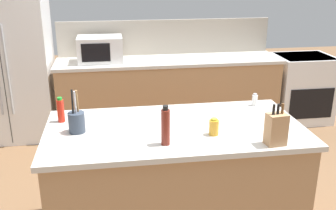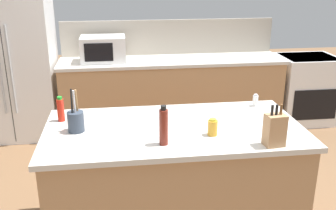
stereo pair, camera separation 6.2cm
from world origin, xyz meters
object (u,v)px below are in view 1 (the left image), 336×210
Objects in this scene: refrigerator at (9,64)px; knife_block at (276,129)px; salt_shaker at (255,100)px; vinegar_bottle at (166,126)px; honey_jar at (214,127)px; microwave at (100,49)px; hot_sauce_bottle at (61,110)px; range_oven at (301,88)px; utensil_crock at (77,121)px.

knife_block is at bearing -49.17° from refrigerator.
refrigerator is 6.51× the size of knife_block.
vinegar_bottle is at bearing -143.14° from salt_shaker.
refrigerator is at bearing 128.31° from honey_jar.
refrigerator is 1.12m from microwave.
hot_sauce_bottle is (-1.10, 0.42, 0.03)m from honey_jar.
hot_sauce_bottle reaches higher than salt_shaker.
range_oven is 3.17× the size of knife_block.
utensil_crock is (-1.34, 0.42, -0.03)m from knife_block.
microwave is at bearing 180.00° from range_oven.
honey_jar is 0.45× the size of vinegar_bottle.
range_oven is 2.80m from microwave.
microwave reaches higher than vinegar_bottle.
salt_shaker is (0.87, 0.66, -0.08)m from vinegar_bottle.
hot_sauce_bottle is (-0.29, -1.96, -0.06)m from microwave.
utensil_crock is at bearing 153.40° from vinegar_bottle.
utensil_crock reaches higher than knife_block.
refrigerator is at bearing 179.23° from range_oven.
utensil_crock is at bearing -59.14° from hot_sauce_bottle.
utensil_crock is 1.62× the size of hot_sauce_bottle.
refrigerator is at bearing 142.27° from salt_shaker.
salt_shaker is at bearing -54.06° from microwave.
utensil_crock reaches higher than vinegar_bottle.
hot_sauce_bottle is at bearing 120.86° from utensil_crock.
vinegar_bottle is (-2.27, -2.49, 0.60)m from range_oven.
refrigerator is 3.08m from salt_shaker.
honey_jar is 0.39m from vinegar_bottle.
refrigerator is 14.94× the size of honey_jar.
utensil_crock reaches higher than range_oven.
utensil_crock reaches higher than hot_sauce_bottle.
hot_sauce_bottle is at bearing -67.83° from refrigerator.
honey_jar is (-0.37, 0.22, -0.05)m from knife_block.
salt_shaker is 0.54× the size of hot_sauce_bottle.
range_oven is at bearing -0.77° from refrigerator.
microwave is 1.98m from hot_sauce_bottle.
vinegar_bottle reaches higher than range_oven.
range_oven is 3.42m from vinegar_bottle.
refrigerator reaches higher than range_oven.
refrigerator is 3.45× the size of microwave.
microwave reaches higher than salt_shaker.
microwave reaches higher than hot_sauce_bottle.
honey_jar is at bearing 16.17° from vinegar_bottle.
refrigerator is at bearing 121.55° from vinegar_bottle.
range_oven is 2.87× the size of utensil_crock.
hot_sauce_bottle is at bearing -146.93° from range_oven.
vinegar_bottle is (-0.73, 0.11, 0.02)m from knife_block.
hot_sauce_bottle is at bearing -175.38° from salt_shaker.
microwave is 1.71× the size of utensil_crock.
hot_sauce_bottle is (0.82, -2.01, 0.09)m from refrigerator.
salt_shaker is at bearing -127.40° from range_oven.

